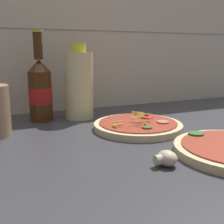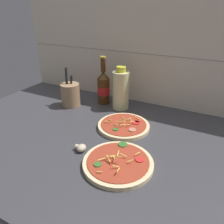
# 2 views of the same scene
# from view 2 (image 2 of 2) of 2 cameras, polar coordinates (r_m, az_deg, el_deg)

# --- Properties ---
(counter_slab) EXTENTS (1.60, 0.90, 0.03)m
(counter_slab) POSITION_cam_2_polar(r_m,az_deg,el_deg) (0.91, -0.46, -8.47)
(counter_slab) COLOR #38383D
(counter_slab) RESTS_ON ground
(tile_backsplash) EXTENTS (1.60, 0.01, 0.60)m
(tile_backsplash) POSITION_cam_2_polar(r_m,az_deg,el_deg) (1.19, 10.07, 14.66)
(tile_backsplash) COLOR beige
(tile_backsplash) RESTS_ON ground
(pizza_near) EXTENTS (0.25, 0.25, 0.05)m
(pizza_near) POSITION_cam_2_polar(r_m,az_deg,el_deg) (0.79, 1.60, -13.12)
(pizza_near) COLOR beige
(pizza_near) RESTS_ON counter_slab
(pizza_far) EXTENTS (0.24, 0.24, 0.05)m
(pizza_far) POSITION_cam_2_polar(r_m,az_deg,el_deg) (1.00, 3.05, -3.60)
(pizza_far) COLOR beige
(pizza_far) RESTS_ON counter_slab
(beer_bottle) EXTENTS (0.07, 0.07, 0.27)m
(beer_bottle) POSITION_cam_2_polar(r_m,az_deg,el_deg) (1.22, -2.23, 6.49)
(beer_bottle) COLOR #47280F
(beer_bottle) RESTS_ON counter_slab
(oil_bottle) EXTENTS (0.09, 0.09, 0.23)m
(oil_bottle) POSITION_cam_2_polar(r_m,az_deg,el_deg) (1.15, 2.32, 5.84)
(oil_bottle) COLOR beige
(oil_bottle) RESTS_ON counter_slab
(mushroom_left) EXTENTS (0.04, 0.04, 0.03)m
(mushroom_left) POSITION_cam_2_polar(r_m,az_deg,el_deg) (0.86, -8.13, -9.26)
(mushroom_left) COLOR beige
(mushroom_left) RESTS_ON counter_slab
(utensil_crock) EXTENTS (0.10, 0.10, 0.21)m
(utensil_crock) POSITION_cam_2_polar(r_m,az_deg,el_deg) (1.22, -10.81, 4.53)
(utensil_crock) COLOR #9E7A56
(utensil_crock) RESTS_ON counter_slab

